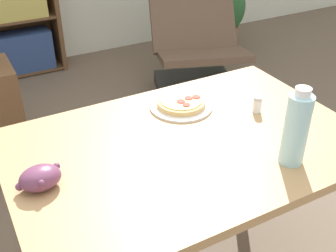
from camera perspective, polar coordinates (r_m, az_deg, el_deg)
name	(u,v)px	position (r m, az deg, el deg)	size (l,w,h in m)	color
dining_table	(186,165)	(1.53, 2.51, -5.27)	(1.23, 0.82, 0.74)	tan
pizza_on_plate	(181,104)	(1.67, 1.78, 3.02)	(0.25, 0.25, 0.04)	white
grape_bunch	(40,178)	(1.31, -16.94, -6.72)	(0.14, 0.10, 0.07)	#6B3856
drink_bottle	(296,129)	(1.36, 16.96, -0.35)	(0.08, 0.08, 0.27)	#A3DBEA
salt_shaker	(257,105)	(1.66, 12.00, 2.84)	(0.03, 0.03, 0.06)	white
lounge_chair_far	(196,58)	(3.31, 3.81, 9.22)	(0.84, 0.93, 0.88)	black
potted_plant_floor	(223,13)	(4.24, 7.40, 14.92)	(0.45, 0.38, 0.65)	#8E5B42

